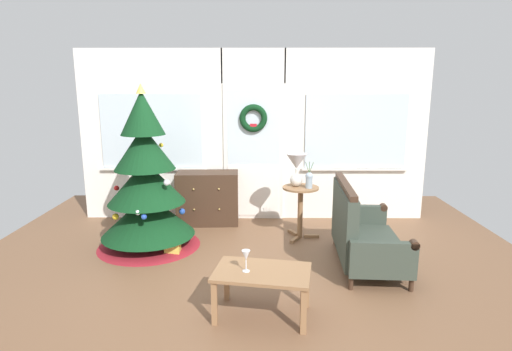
{
  "coord_description": "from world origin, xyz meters",
  "views": [
    {
      "loc": [
        0.09,
        -4.19,
        2.03
      ],
      "look_at": [
        0.05,
        0.55,
        1.0
      ],
      "focal_mm": 29.37,
      "sensor_mm": 36.0,
      "label": 1
    }
  ],
  "objects_px": {
    "settee_sofa": "(361,233)",
    "flower_vase": "(309,179)",
    "christmas_tree": "(146,190)",
    "wine_glass": "(246,256)",
    "gift_box": "(173,246)",
    "dresser_cabinet": "(208,198)",
    "coffee_table": "(262,277)",
    "table_lamp": "(296,165)",
    "side_table": "(300,202)"
  },
  "relations": [
    {
      "from": "christmas_tree",
      "to": "table_lamp",
      "type": "xyz_separation_m",
      "value": [
        1.9,
        0.35,
        0.25
      ]
    },
    {
      "from": "christmas_tree",
      "to": "settee_sofa",
      "type": "relative_size",
      "value": 1.45
    },
    {
      "from": "christmas_tree",
      "to": "table_lamp",
      "type": "height_order",
      "value": "christmas_tree"
    },
    {
      "from": "christmas_tree",
      "to": "flower_vase",
      "type": "xyz_separation_m",
      "value": [
        2.06,
        0.25,
        0.08
      ]
    },
    {
      "from": "table_lamp",
      "to": "wine_glass",
      "type": "height_order",
      "value": "table_lamp"
    },
    {
      "from": "side_table",
      "to": "dresser_cabinet",
      "type": "bearing_deg",
      "value": 155.45
    },
    {
      "from": "settee_sofa",
      "to": "christmas_tree",
      "type": "bearing_deg",
      "value": 168.05
    },
    {
      "from": "settee_sofa",
      "to": "coffee_table",
      "type": "xyz_separation_m",
      "value": [
        -1.13,
        -1.11,
        -0.01
      ]
    },
    {
      "from": "dresser_cabinet",
      "to": "gift_box",
      "type": "relative_size",
      "value": 5.07
    },
    {
      "from": "dresser_cabinet",
      "to": "settee_sofa",
      "type": "bearing_deg",
      "value": -37.18
    },
    {
      "from": "wine_glass",
      "to": "table_lamp",
      "type": "bearing_deg",
      "value": 73.32
    },
    {
      "from": "christmas_tree",
      "to": "wine_glass",
      "type": "relative_size",
      "value": 10.49
    },
    {
      "from": "side_table",
      "to": "gift_box",
      "type": "bearing_deg",
      "value": -161.01
    },
    {
      "from": "flower_vase",
      "to": "gift_box",
      "type": "bearing_deg",
      "value": -163.88
    },
    {
      "from": "coffee_table",
      "to": "table_lamp",
      "type": "bearing_deg",
      "value": 77.0
    },
    {
      "from": "settee_sofa",
      "to": "table_lamp",
      "type": "height_order",
      "value": "table_lamp"
    },
    {
      "from": "table_lamp",
      "to": "coffee_table",
      "type": "xyz_separation_m",
      "value": [
        -0.46,
        -2.0,
        -0.63
      ]
    },
    {
      "from": "dresser_cabinet",
      "to": "coffee_table",
      "type": "bearing_deg",
      "value": -72.82
    },
    {
      "from": "table_lamp",
      "to": "gift_box",
      "type": "xyz_separation_m",
      "value": [
        -1.55,
        -0.6,
        -0.9
      ]
    },
    {
      "from": "dresser_cabinet",
      "to": "side_table",
      "type": "xyz_separation_m",
      "value": [
        1.31,
        -0.6,
        0.11
      ]
    },
    {
      "from": "table_lamp",
      "to": "gift_box",
      "type": "relative_size",
      "value": 2.43
    },
    {
      "from": "wine_glass",
      "to": "side_table",
      "type": "bearing_deg",
      "value": 71.43
    },
    {
      "from": "christmas_tree",
      "to": "coffee_table",
      "type": "xyz_separation_m",
      "value": [
        1.44,
        -1.65,
        -0.38
      ]
    },
    {
      "from": "flower_vase",
      "to": "settee_sofa",
      "type": "bearing_deg",
      "value": -57.57
    },
    {
      "from": "side_table",
      "to": "gift_box",
      "type": "xyz_separation_m",
      "value": [
        -1.61,
        -0.56,
        -0.41
      ]
    },
    {
      "from": "side_table",
      "to": "christmas_tree",
      "type": "bearing_deg",
      "value": -170.98
    },
    {
      "from": "christmas_tree",
      "to": "gift_box",
      "type": "height_order",
      "value": "christmas_tree"
    },
    {
      "from": "table_lamp",
      "to": "gift_box",
      "type": "distance_m",
      "value": 1.89
    },
    {
      "from": "side_table",
      "to": "coffee_table",
      "type": "bearing_deg",
      "value": -104.9
    },
    {
      "from": "flower_vase",
      "to": "wine_glass",
      "type": "bearing_deg",
      "value": -111.73
    },
    {
      "from": "gift_box",
      "to": "christmas_tree",
      "type": "bearing_deg",
      "value": 145.26
    },
    {
      "from": "settee_sofa",
      "to": "coffee_table",
      "type": "distance_m",
      "value": 1.58
    },
    {
      "from": "dresser_cabinet",
      "to": "flower_vase",
      "type": "distance_m",
      "value": 1.62
    },
    {
      "from": "gift_box",
      "to": "dresser_cabinet",
      "type": "bearing_deg",
      "value": 75.51
    },
    {
      "from": "christmas_tree",
      "to": "side_table",
      "type": "bearing_deg",
      "value": 9.02
    },
    {
      "from": "dresser_cabinet",
      "to": "coffee_table",
      "type": "height_order",
      "value": "dresser_cabinet"
    },
    {
      "from": "flower_vase",
      "to": "gift_box",
      "type": "distance_m",
      "value": 1.93
    },
    {
      "from": "settee_sofa",
      "to": "wine_glass",
      "type": "height_order",
      "value": "settee_sofa"
    },
    {
      "from": "dresser_cabinet",
      "to": "wine_glass",
      "type": "distance_m",
      "value": 2.67
    },
    {
      "from": "christmas_tree",
      "to": "settee_sofa",
      "type": "distance_m",
      "value": 2.65
    },
    {
      "from": "settee_sofa",
      "to": "coffee_table",
      "type": "height_order",
      "value": "settee_sofa"
    },
    {
      "from": "settee_sofa",
      "to": "flower_vase",
      "type": "height_order",
      "value": "flower_vase"
    },
    {
      "from": "coffee_table",
      "to": "wine_glass",
      "type": "xyz_separation_m",
      "value": [
        -0.14,
        -0.02,
        0.21
      ]
    },
    {
      "from": "side_table",
      "to": "coffee_table",
      "type": "xyz_separation_m",
      "value": [
        -0.52,
        -1.96,
        -0.14
      ]
    },
    {
      "from": "christmas_tree",
      "to": "settee_sofa",
      "type": "height_order",
      "value": "christmas_tree"
    },
    {
      "from": "christmas_tree",
      "to": "wine_glass",
      "type": "xyz_separation_m",
      "value": [
        1.3,
        -1.67,
        -0.18
      ]
    },
    {
      "from": "gift_box",
      "to": "flower_vase",
      "type": "bearing_deg",
      "value": 16.12
    },
    {
      "from": "dresser_cabinet",
      "to": "gift_box",
      "type": "xyz_separation_m",
      "value": [
        -0.3,
        -1.16,
        -0.3
      ]
    },
    {
      "from": "christmas_tree",
      "to": "side_table",
      "type": "height_order",
      "value": "christmas_tree"
    },
    {
      "from": "side_table",
      "to": "coffee_table",
      "type": "relative_size",
      "value": 0.77
    }
  ]
}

